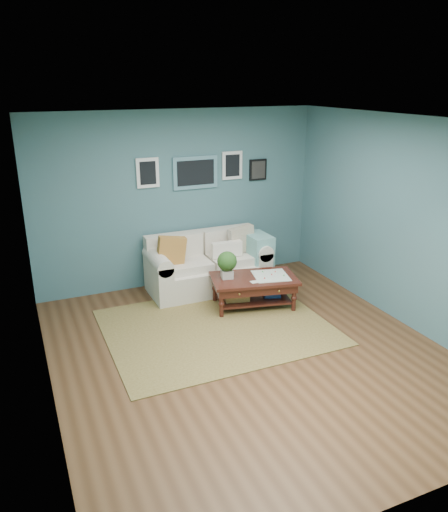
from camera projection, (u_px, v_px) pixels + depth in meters
room_shell at (250, 244)px, 5.59m from camera, size 5.00×5.02×2.70m
area_rug at (217, 327)px, 6.61m from camera, size 2.85×2.28×0.01m
loveseat at (212, 264)px, 7.75m from camera, size 1.88×0.85×0.97m
coffee_table at (249, 282)px, 7.10m from camera, size 1.32×0.95×0.84m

